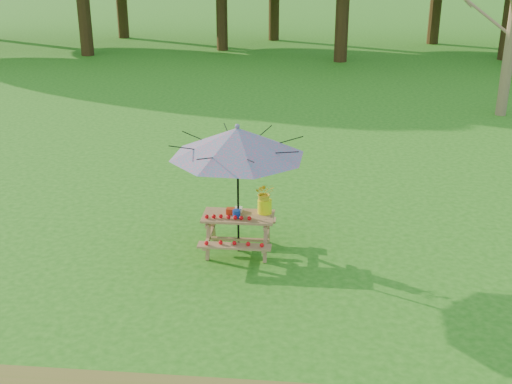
{
  "coord_description": "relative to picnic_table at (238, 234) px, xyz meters",
  "views": [
    {
      "loc": [
        -1.78,
        -8.57,
        4.94
      ],
      "look_at": [
        -2.72,
        1.25,
        1.1
      ],
      "focal_mm": 45.0,
      "sensor_mm": 36.0,
      "label": 1
    }
  ],
  "objects": [
    {
      "name": "flower_bucket",
      "position": [
        0.43,
        0.14,
        0.63
      ],
      "size": [
        0.37,
        0.34,
        0.54
      ],
      "color": "#F8FF0D",
      "rests_on": "picnic_table"
    },
    {
      "name": "patio_umbrella",
      "position": [
        0.0,
        0.0,
        1.62
      ],
      "size": [
        2.86,
        2.86,
        2.25
      ],
      "color": "black",
      "rests_on": "ground"
    },
    {
      "name": "produce_bins",
      "position": [
        -0.06,
        0.02,
        0.4
      ],
      "size": [
        0.26,
        0.39,
        0.13
      ],
      "color": "red",
      "rests_on": "picnic_table"
    },
    {
      "name": "picnic_table",
      "position": [
        0.0,
        0.0,
        0.0
      ],
      "size": [
        1.2,
        1.32,
        0.67
      ],
      "color": "#A26849",
      "rests_on": "ground"
    },
    {
      "name": "ground",
      "position": [
        3.02,
        -1.25,
        -0.33
      ],
      "size": [
        120.0,
        120.0,
        0.0
      ],
      "primitive_type": "plane",
      "color": "#246F15",
      "rests_on": "ground"
    },
    {
      "name": "tomatoes_row",
      "position": [
        -0.15,
        -0.18,
        0.38
      ],
      "size": [
        0.77,
        0.13,
        0.07
      ],
      "primitive_type": null,
      "color": "red",
      "rests_on": "picnic_table"
    }
  ]
}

